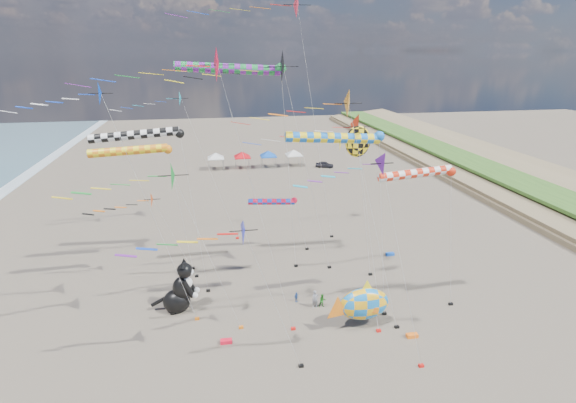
# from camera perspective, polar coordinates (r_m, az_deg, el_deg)

# --- Properties ---
(ground) EXTENTS (260.00, 260.00, 0.00)m
(ground) POSITION_cam_1_polar(r_m,az_deg,el_deg) (32.91, 5.58, -22.18)
(ground) COLOR brown
(ground) RESTS_ON ground
(delta_kite_0) EXTENTS (13.43, 2.49, 21.92)m
(delta_kite_0) POSITION_cam_1_polar(r_m,az_deg,el_deg) (30.59, -9.64, 16.37)
(delta_kite_0) COLOR red
(delta_kite_0) RESTS_ON ground
(delta_kite_1) EXTENTS (16.93, 3.11, 27.48)m
(delta_kite_1) POSITION_cam_1_polar(r_m,az_deg,el_deg) (49.43, -0.08, 23.52)
(delta_kite_1) COLOR #FD233A
(delta_kite_1) RESTS_ON ground
(delta_kite_2) EXTENTS (11.36, 2.26, 19.16)m
(delta_kite_2) POSITION_cam_1_polar(r_m,az_deg,el_deg) (31.16, 8.54, 11.54)
(delta_kite_2) COLOR orange
(delta_kite_2) RESTS_ON ground
(delta_kite_3) EXTENTS (8.52, 1.59, 9.44)m
(delta_kite_3) POSITION_cam_1_polar(r_m,az_deg,el_deg) (43.54, -17.26, 0.04)
(delta_kite_3) COLOR #E35018
(delta_kite_3) RESTS_ON ground
(delta_kite_4) EXTENTS (13.62, 3.07, 21.79)m
(delta_kite_4) POSITION_cam_1_polar(r_m,az_deg,el_deg) (41.27, -0.11, 16.65)
(delta_kite_4) COLOR black
(delta_kite_4) RESTS_ON ground
(delta_kite_5) EXTENTS (10.54, 1.82, 19.64)m
(delta_kite_5) POSITION_cam_1_polar(r_m,az_deg,el_deg) (34.27, -22.45, 12.04)
(delta_kite_5) COLOR #063DD0
(delta_kite_5) RESTS_ON ground
(delta_kite_6) EXTENTS (11.73, 2.34, 14.49)m
(delta_kite_6) POSITION_cam_1_polar(r_m,az_deg,el_deg) (32.75, -15.30, 3.06)
(delta_kite_6) COLOR #0F892C
(delta_kite_6) RESTS_ON ground
(delta_kite_7) EXTENTS (11.44, 1.86, 17.53)m
(delta_kite_7) POSITION_cam_1_polar(r_m,az_deg,el_deg) (50.35, -13.64, 12.12)
(delta_kite_7) COLOR #1897B4
(delta_kite_7) RESTS_ON ground
(delta_kite_8) EXTENTS (11.78, 1.99, 11.78)m
(delta_kite_8) POSITION_cam_1_polar(r_m,az_deg,el_deg) (28.26, -9.09, -4.59)
(delta_kite_8) COLOR #1822D3
(delta_kite_8) RESTS_ON ground
(delta_kite_9) EXTENTS (7.80, 1.68, 15.65)m
(delta_kite_9) POSITION_cam_1_polar(r_m,az_deg,el_deg) (27.70, 13.11, 3.40)
(delta_kite_9) COLOR #5D138D
(delta_kite_9) RESTS_ON ground
(delta_kite_10) EXTENTS (12.28, 2.73, 16.56)m
(delta_kite_10) POSITION_cam_1_polar(r_m,az_deg,el_deg) (40.69, 7.04, 9.26)
(delta_kite_10) COLOR red
(delta_kite_10) RESTS_ON ground
(windsock_0) EXTENTS (7.80, 0.76, 12.71)m
(windsock_0) POSITION_cam_1_polar(r_m,az_deg,el_deg) (36.84, 16.40, 3.38)
(windsock_0) COLOR red
(windsock_0) RESTS_ON ground
(windsock_1) EXTENTS (8.80, 0.86, 13.09)m
(windsock_1) POSITION_cam_1_polar(r_m,az_deg,el_deg) (44.32, -19.07, 6.07)
(windsock_1) COLOR orange
(windsock_1) RESTS_ON ground
(windsock_2) EXTENTS (8.78, 0.80, 15.83)m
(windsock_2) POSITION_cam_1_polar(r_m,az_deg,el_deg) (33.31, 6.44, 7.94)
(windsock_2) COLOR blue
(windsock_2) RESTS_ON ground
(windsock_3) EXTENTS (6.71, 0.68, 6.35)m
(windsock_3) POSITION_cam_1_polar(r_m,az_deg,el_deg) (48.51, -1.70, -0.04)
(windsock_3) COLOR red
(windsock_3) RESTS_ON ground
(windsock_4) EXTENTS (8.86, 0.77, 15.34)m
(windsock_4) POSITION_cam_1_polar(r_m,az_deg,el_deg) (38.90, -18.31, 7.95)
(windsock_4) COLOR black
(windsock_4) RESTS_ON ground
(windsock_5) EXTENTS (11.05, 0.94, 20.43)m
(windsock_5) POSITION_cam_1_polar(r_m,az_deg,el_deg) (41.62, -6.87, 16.34)
(windsock_5) COLOR #188638
(windsock_5) RESTS_ON ground
(angelfish_kite) EXTENTS (3.74, 3.02, 15.62)m
(angelfish_kite) POSITION_cam_1_polar(r_m,az_deg,el_deg) (38.01, 8.57, 7.37)
(angelfish_kite) COLOR yellow
(angelfish_kite) RESTS_ON ground
(cat_inflatable) EXTENTS (3.78, 2.27, 4.81)m
(cat_inflatable) POSITION_cam_1_polar(r_m,az_deg,el_deg) (40.15, -13.72, -10.31)
(cat_inflatable) COLOR black
(cat_inflatable) RESTS_ON ground
(fish_inflatable) EXTENTS (5.61, 2.43, 4.20)m
(fish_inflatable) POSITION_cam_1_polar(r_m,az_deg,el_deg) (37.62, 9.54, -12.70)
(fish_inflatable) COLOR blue
(fish_inflatable) RESTS_ON ground
(person_adult) EXTENTS (0.65, 0.47, 1.63)m
(person_adult) POSITION_cam_1_polar(r_m,az_deg,el_deg) (40.24, 3.47, -12.29)
(person_adult) COLOR gray
(person_adult) RESTS_ON ground
(child_green) EXTENTS (0.64, 0.51, 1.26)m
(child_green) POSITION_cam_1_polar(r_m,az_deg,el_deg) (40.45, 4.40, -12.45)
(child_green) COLOR #1D701A
(child_green) RESTS_ON ground
(child_blue) EXTENTS (0.60, 0.50, 0.96)m
(child_blue) POSITION_cam_1_polar(r_m,az_deg,el_deg) (41.16, 1.06, -12.04)
(child_blue) COLOR #2B53A2
(child_blue) RESTS_ON ground
(kite_bag_0) EXTENTS (0.90, 0.44, 0.30)m
(kite_bag_0) POSITION_cam_1_polar(r_m,az_deg,el_deg) (51.13, 12.83, -6.52)
(kite_bag_0) COLOR blue
(kite_bag_0) RESTS_ON ground
(kite_bag_1) EXTENTS (0.90, 0.44, 0.30)m
(kite_bag_1) POSITION_cam_1_polar(r_m,az_deg,el_deg) (36.61, -7.86, -17.18)
(kite_bag_1) COLOR red
(kite_bag_1) RESTS_ON ground
(kite_bag_2) EXTENTS (0.90, 0.44, 0.30)m
(kite_bag_2) POSITION_cam_1_polar(r_m,az_deg,el_deg) (38.18, 15.48, -16.09)
(kite_bag_2) COLOR orange
(kite_bag_2) RESTS_ON ground
(tent_row) EXTENTS (19.20, 4.20, 3.80)m
(tent_row) POSITION_cam_1_polar(r_m,az_deg,el_deg) (86.29, -4.18, 6.30)
(tent_row) COLOR silver
(tent_row) RESTS_ON ground
(parked_car) EXTENTS (3.71, 2.49, 1.17)m
(parked_car) POSITION_cam_1_polar(r_m,az_deg,el_deg) (87.29, 4.66, 4.70)
(parked_car) COLOR #26262D
(parked_car) RESTS_ON ground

